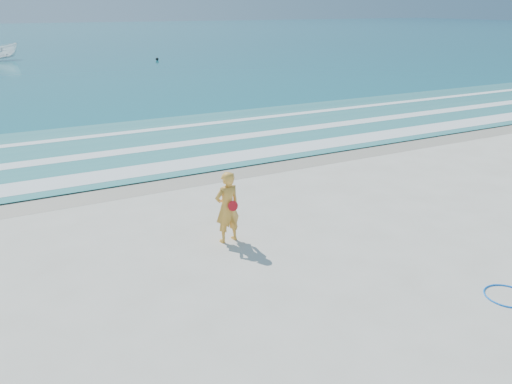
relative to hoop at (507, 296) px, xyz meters
name	(u,v)px	position (x,y,z in m)	size (l,w,h in m)	color
ground	(336,294)	(-3.17, 1.77, -0.02)	(400.00, 400.00, 0.00)	silver
wet_sand	(189,176)	(-3.17, 10.77, -0.01)	(400.00, 2.40, 0.00)	#B2A893
ocean	(16,38)	(-3.17, 106.77, 0.00)	(400.00, 190.00, 0.04)	#19727F
shallow	(149,143)	(-3.17, 15.77, 0.03)	(400.00, 10.00, 0.01)	#59B7AD
foam_near	(177,165)	(-3.17, 12.07, 0.04)	(400.00, 1.40, 0.01)	white
foam_mid	(155,147)	(-3.17, 14.97, 0.04)	(400.00, 0.90, 0.01)	white
foam_far	(135,132)	(-3.17, 18.27, 0.04)	(400.00, 0.60, 0.01)	white
hoop	(507,296)	(0.00, 0.00, 0.00)	(0.93, 0.93, 0.03)	#0D74F6
buoy	(157,59)	(8.04, 50.91, 0.19)	(0.34, 0.34, 0.34)	black
woman	(227,207)	(-4.15, 5.22, 0.94)	(0.76, 0.55, 1.92)	gold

